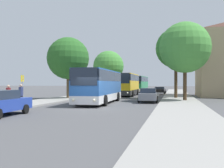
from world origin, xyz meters
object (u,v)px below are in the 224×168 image
(bus_rear, at_px, (139,84))
(tree_right_near, at_px, (185,48))
(bus_middle, at_px, (127,84))
(bus_stop_sign, at_px, (22,86))
(pedestrian_waiting_near, at_px, (8,96))
(bus_front, at_px, (100,86))
(pedestrian_waiting_far, at_px, (21,95))
(tree_right_mid, at_px, (176,48))
(parked_car_right_far, at_px, (160,90))
(tree_left_near, at_px, (108,66))
(tree_left_far, at_px, (68,58))
(parked_car_right_near, at_px, (148,95))

(bus_rear, distance_m, tree_right_near, 27.17)
(bus_middle, relative_size, bus_stop_sign, 4.25)
(bus_middle, bearing_deg, pedestrian_waiting_near, -104.90)
(bus_stop_sign, height_order, pedestrian_waiting_near, bus_stop_sign)
(bus_front, distance_m, pedestrian_waiting_far, 8.16)
(bus_middle, height_order, tree_right_mid, tree_right_mid)
(parked_car_right_far, distance_m, tree_left_near, 12.14)
(pedestrian_waiting_near, bearing_deg, tree_right_near, 147.94)
(bus_middle, xyz_separation_m, tree_left_near, (-5.86, 11.25, 3.68))
(bus_rear, xyz_separation_m, tree_left_far, (-5.94, -24.32, 3.34))
(pedestrian_waiting_near, xyz_separation_m, tree_left_far, (-0.29, 12.79, 4.13))
(parked_car_right_near, distance_m, pedestrian_waiting_far, 12.89)
(bus_front, height_order, tree_right_near, tree_right_near)
(pedestrian_waiting_far, bearing_deg, bus_stop_sign, 146.41)
(bus_middle, relative_size, bus_rear, 0.99)
(pedestrian_waiting_near, relative_size, tree_right_mid, 0.19)
(parked_car_right_far, xyz_separation_m, pedestrian_waiting_near, (-10.31, -30.76, 0.31))
(pedestrian_waiting_far, xyz_separation_m, tree_right_near, (13.29, 10.87, 4.88))
(tree_left_near, xyz_separation_m, tree_right_near, (14.27, -22.59, 0.41))
(parked_car_right_near, xyz_separation_m, pedestrian_waiting_near, (-10.14, -9.44, 0.25))
(bus_rear, relative_size, tree_left_near, 1.34)
(parked_car_right_near, bearing_deg, tree_left_far, -20.54)
(bus_middle, height_order, tree_right_near, tree_right_near)
(pedestrian_waiting_near, distance_m, tree_left_far, 13.44)
(parked_car_right_far, xyz_separation_m, tree_right_mid, (2.73, -14.43, 5.77))
(pedestrian_waiting_near, height_order, tree_left_far, tree_left_far)
(tree_left_near, bearing_deg, bus_stop_sign, -90.91)
(bus_front, relative_size, pedestrian_waiting_near, 6.49)
(bus_middle, height_order, bus_stop_sign, bus_middle)
(bus_front, distance_m, bus_stop_sign, 7.44)
(parked_car_right_near, relative_size, pedestrian_waiting_near, 2.57)
(bus_middle, distance_m, bus_rear, 14.19)
(tree_left_far, bearing_deg, pedestrian_waiting_far, -85.45)
(bus_rear, bearing_deg, bus_stop_sign, -99.63)
(tree_left_near, distance_m, tree_left_far, 21.38)
(bus_stop_sign, distance_m, tree_left_near, 31.14)
(parked_car_right_near, height_order, pedestrian_waiting_far, pedestrian_waiting_far)
(parked_car_right_far, xyz_separation_m, bus_stop_sign, (-11.11, -27.51, 1.08))
(bus_stop_sign, bearing_deg, parked_car_right_far, 68.01)
(bus_middle, distance_m, bus_stop_sign, 20.66)
(bus_rear, xyz_separation_m, bus_stop_sign, (-6.45, -33.86, -0.03))
(bus_stop_sign, relative_size, tree_left_far, 0.35)
(parked_car_right_near, bearing_deg, pedestrian_waiting_near, 40.21)
(pedestrian_waiting_far, bearing_deg, parked_car_right_near, 69.13)
(tree_left_near, bearing_deg, tree_left_far, -89.95)
(pedestrian_waiting_near, xyz_separation_m, tree_left_near, (-0.31, 34.16, 4.49))
(bus_stop_sign, bearing_deg, tree_right_near, 29.42)
(bus_middle, height_order, parked_car_right_far, bus_middle)
(bus_rear, xyz_separation_m, tree_right_mid, (7.39, -20.78, 4.67))
(parked_car_right_far, bearing_deg, bus_stop_sign, 70.74)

